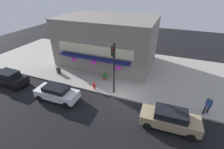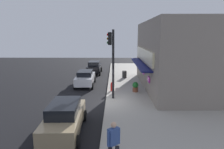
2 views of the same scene
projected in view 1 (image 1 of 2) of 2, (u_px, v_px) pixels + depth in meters
The scene contains 11 objects.
ground_plane at pixel (118, 98), 15.55m from camera, with size 64.12×64.12×0.00m, color black.
sidewalk at pixel (134, 70), 20.65m from camera, with size 42.75×12.73×0.16m, color #A39E93.
corner_building at pixel (107, 41), 21.26m from camera, with size 12.54×8.72×6.18m.
traffic_light at pixel (114, 63), 14.36m from camera, with size 0.32×0.58×5.33m.
fire_hydrant at pixel (94, 86), 16.54m from camera, with size 0.47×0.23×0.79m.
trash_can at pixel (59, 70), 19.46m from camera, with size 0.51×0.51×0.84m, color #2D2D2D.
pedestrian at pixel (208, 105), 13.04m from camera, with size 0.55×0.51×1.74m.
potted_plant_by_doorway at pixel (105, 76), 18.10m from camera, with size 0.52×0.52×0.87m.
parked_car_white at pixel (57, 93), 15.03m from camera, with size 4.30×1.97×1.52m.
parked_car_black at pixel (9, 78), 17.35m from camera, with size 4.13×1.93×1.64m.
parked_car_tan at pixel (170, 119), 12.03m from camera, with size 4.55×2.06×1.66m.
Camera 1 is at (3.90, -11.67, 9.82)m, focal length 24.92 mm.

